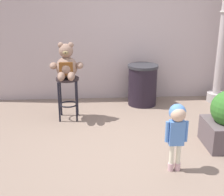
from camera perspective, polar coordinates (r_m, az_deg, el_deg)
ground_plane at (r=4.49m, az=5.20°, el=-8.50°), size 24.00×24.00×0.00m
building_wall at (r=6.23m, az=2.50°, el=17.48°), size 7.00×0.30×3.83m
bar_stool_with_teddy at (r=5.24m, az=-8.19°, el=1.55°), size 0.38×0.38×0.73m
teddy_bear at (r=5.10m, az=-8.43°, el=6.05°), size 0.55×0.49×0.59m
child_walking at (r=3.66m, az=11.97°, el=-4.64°), size 0.27×0.21×0.85m
trash_bin at (r=5.94m, az=5.67°, el=2.47°), size 0.58×0.58×0.78m
lamppost at (r=6.25m, az=19.73°, el=9.92°), size 0.35×0.35×3.01m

